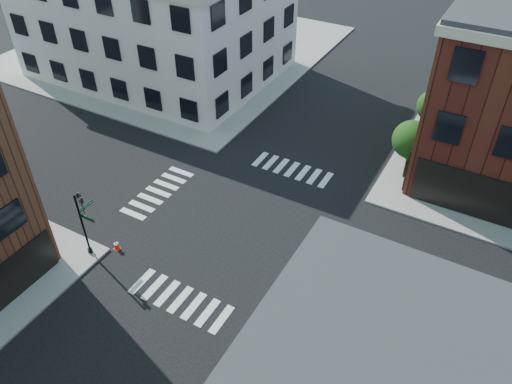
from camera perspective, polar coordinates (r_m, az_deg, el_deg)
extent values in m
plane|color=black|center=(32.35, -1.34, -3.78)|extent=(120.00, 120.00, 0.00)
cube|color=gray|center=(57.45, -9.13, 15.97)|extent=(30.00, 30.00, 0.15)
cube|color=silver|center=(50.75, -11.40, 19.22)|extent=(22.00, 16.00, 11.00)
cylinder|color=black|center=(37.25, 16.69, 2.63)|extent=(0.18, 0.18, 1.47)
cylinder|color=black|center=(36.84, 16.89, 3.55)|extent=(0.12, 0.12, 1.47)
sphere|color=#143D10|center=(35.95, 17.38, 5.73)|extent=(2.69, 2.69, 2.69)
sphere|color=#143D10|center=(36.12, 17.56, 4.82)|extent=(1.85, 1.85, 1.85)
cylinder|color=black|center=(42.33, 18.91, 6.68)|extent=(0.18, 0.18, 1.33)
cylinder|color=black|center=(42.00, 19.10, 7.45)|extent=(0.12, 0.12, 1.33)
sphere|color=#143D10|center=(41.29, 19.54, 9.24)|extent=(2.43, 2.43, 2.43)
sphere|color=#143D10|center=(41.40, 19.69, 8.49)|extent=(1.67, 1.67, 1.67)
cylinder|color=black|center=(30.56, -19.17, -3.68)|extent=(0.12, 0.12, 4.60)
cylinder|color=black|center=(31.87, -18.42, -6.35)|extent=(0.28, 0.28, 0.30)
cube|color=#053819|center=(29.67, -18.76, -2.84)|extent=(1.10, 0.03, 0.22)
cube|color=#053819|center=(30.12, -18.88, -1.53)|extent=(0.03, 1.10, 0.22)
imported|color=black|center=(29.38, -19.20, -1.50)|extent=(0.22, 0.18, 1.10)
imported|color=black|center=(29.79, -19.47, -0.95)|extent=(0.18, 0.22, 1.10)
cube|color=silver|center=(25.56, 15.55, -13.91)|extent=(6.09, 3.23, 3.11)
cube|color=maroon|center=(24.79, 14.30, -15.88)|extent=(2.19, 0.32, 0.70)
cube|color=maroon|center=(26.37, 16.70, -12.05)|extent=(2.19, 0.32, 0.70)
cube|color=#B8B8BA|center=(26.77, 7.87, -11.09)|extent=(2.29, 2.64, 2.00)
cube|color=black|center=(26.78, 6.16, -9.72)|extent=(0.34, 1.90, 0.90)
cube|color=black|center=(27.00, 12.59, -14.90)|extent=(8.08, 2.01, 0.25)
cylinder|color=black|center=(26.98, 6.51, -13.94)|extent=(1.04, 0.48, 1.00)
cylinder|color=black|center=(28.19, 8.78, -11.13)|extent=(1.04, 0.48, 1.00)
cylinder|color=black|center=(26.24, 13.54, -17.40)|extent=(1.04, 0.48, 1.00)
cylinder|color=black|center=(27.48, 15.51, -14.31)|extent=(1.04, 0.48, 1.00)
cylinder|color=black|center=(26.01, 18.55, -19.65)|extent=(1.04, 0.48, 1.00)
cylinder|color=black|center=(27.26, 20.24, -16.39)|extent=(1.04, 0.48, 1.00)
cube|color=#FE2F0B|center=(31.91, -15.57, -6.26)|extent=(0.43, 0.43, 0.04)
cone|color=#FE2F0B|center=(31.69, -15.67, -5.84)|extent=(0.41, 0.41, 0.69)
cylinder|color=white|center=(31.63, -15.70, -5.72)|extent=(0.27, 0.27, 0.08)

